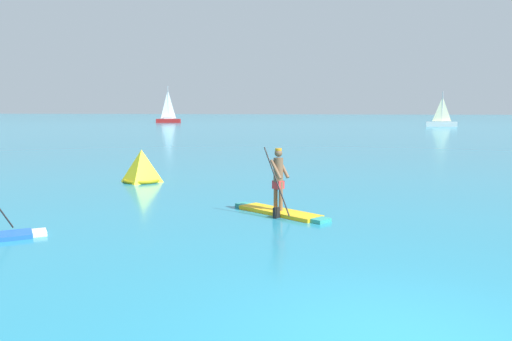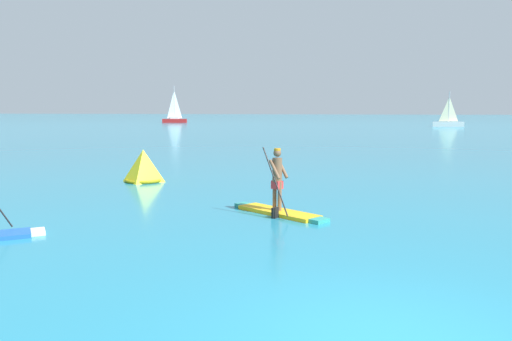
# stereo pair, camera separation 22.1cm
# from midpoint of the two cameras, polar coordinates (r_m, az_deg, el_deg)

# --- Properties ---
(paddleboarder_mid_center) EXTENTS (2.83, 2.18, 1.88)m
(paddleboarder_mid_center) POSITION_cam_midpoint_polar(r_m,az_deg,el_deg) (13.64, 2.20, -3.37)
(paddleboarder_mid_center) COLOR yellow
(paddleboarder_mid_center) RESTS_ON ground
(race_marker_buoy) EXTENTS (1.46, 1.46, 1.25)m
(race_marker_buoy) POSITION_cam_midpoint_polar(r_m,az_deg,el_deg) (20.03, -13.09, 0.33)
(race_marker_buoy) COLOR yellow
(race_marker_buoy) RESTS_ON ground
(sailboat_left_horizon) EXTENTS (4.75, 2.12, 7.02)m
(sailboat_left_horizon) POSITION_cam_midpoint_polar(r_m,az_deg,el_deg) (98.92, -9.94, 5.88)
(sailboat_left_horizon) COLOR #A51E1E
(sailboat_left_horizon) RESTS_ON ground
(sailboat_right_horizon) EXTENTS (4.55, 1.49, 5.35)m
(sailboat_right_horizon) POSITION_cam_midpoint_polar(r_m,az_deg,el_deg) (81.96, 20.17, 5.20)
(sailboat_right_horizon) COLOR white
(sailboat_right_horizon) RESTS_ON ground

